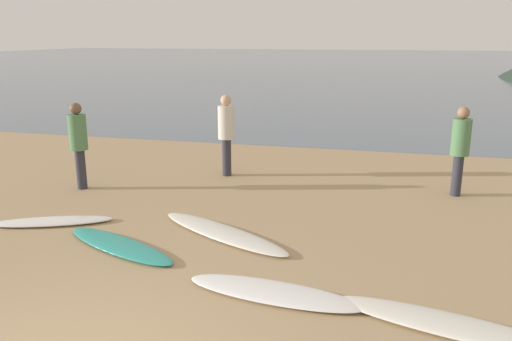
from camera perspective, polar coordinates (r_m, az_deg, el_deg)
ground_plane at (r=13.71m, az=2.31°, el=1.45°), size 120.00×120.00×0.20m
ocean_water at (r=64.13m, az=12.00°, el=11.79°), size 140.00×100.00×0.01m
surfboard_0 at (r=9.30m, az=-21.84°, el=-5.29°), size 2.04×1.18×0.09m
surfboard_1 at (r=7.97m, az=-14.98°, el=-8.04°), size 2.27×1.39×0.08m
surfboard_2 at (r=8.17m, az=-3.73°, el=-6.93°), size 2.61×1.75×0.09m
surfboard_3 at (r=6.40m, az=2.01°, el=-13.41°), size 2.29×0.84×0.09m
surfboard_4 at (r=6.14m, az=21.21°, el=-15.82°), size 2.71×1.12×0.09m
person_0 at (r=10.95m, az=-19.18°, el=3.35°), size 0.36×0.36×1.77m
person_1 at (r=10.64m, az=21.80°, el=2.75°), size 0.36×0.36×1.76m
person_2 at (r=11.37m, az=-3.33°, el=4.68°), size 0.37×0.37×1.81m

